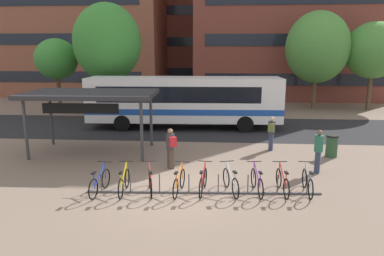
# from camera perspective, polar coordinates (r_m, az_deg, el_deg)

# --- Properties ---
(ground) EXTENTS (200.00, 200.00, 0.00)m
(ground) POSITION_cam_1_polar(r_m,az_deg,el_deg) (12.75, -2.26, -9.81)
(ground) COLOR #7A6656
(bus_lane_asphalt) EXTENTS (80.00, 7.20, 0.01)m
(bus_lane_asphalt) POSITION_cam_1_polar(r_m,az_deg,el_deg) (22.57, 0.68, 0.04)
(bus_lane_asphalt) COLOR #232326
(bus_lane_asphalt) RESTS_ON ground
(city_bus) EXTENTS (12.11, 3.00, 3.20)m
(city_bus) POSITION_cam_1_polar(r_m,az_deg,el_deg) (22.32, -1.08, 4.51)
(city_bus) COLOR white
(city_bus) RESTS_ON ground
(bike_rack) EXTENTS (8.06, 0.50, 0.70)m
(bike_rack) POSITION_cam_1_polar(r_m,az_deg,el_deg) (12.35, 1.87, -10.11)
(bike_rack) COLOR #47474C
(bike_rack) RESTS_ON ground
(parked_bicycle_blue_0) EXTENTS (0.52, 1.72, 0.99)m
(parked_bicycle_blue_0) POSITION_cam_1_polar(r_m,az_deg,el_deg) (12.65, -14.65, -8.54)
(parked_bicycle_blue_0) COLOR black
(parked_bicycle_blue_0) RESTS_ON ground
(parked_bicycle_yellow_1) EXTENTS (0.52, 1.72, 0.99)m
(parked_bicycle_yellow_1) POSITION_cam_1_polar(r_m,az_deg,el_deg) (12.50, -10.90, -8.62)
(parked_bicycle_yellow_1) COLOR black
(parked_bicycle_yellow_1) RESTS_ON ground
(parked_bicycle_red_2) EXTENTS (0.60, 1.69, 0.99)m
(parked_bicycle_red_2) POSITION_cam_1_polar(r_m,az_deg,el_deg) (12.40, -6.73, -8.65)
(parked_bicycle_red_2) COLOR black
(parked_bicycle_red_2) RESTS_ON ground
(parked_bicycle_orange_3) EXTENTS (0.52, 1.72, 0.99)m
(parked_bicycle_orange_3) POSITION_cam_1_polar(r_m,az_deg,el_deg) (12.27, -2.10, -8.80)
(parked_bicycle_orange_3) COLOR black
(parked_bicycle_orange_3) RESTS_ON ground
(parked_bicycle_red_4) EXTENTS (0.52, 1.72, 0.99)m
(parked_bicycle_red_4) POSITION_cam_1_polar(r_m,az_deg,el_deg) (12.32, 1.79, -8.70)
(parked_bicycle_red_4) COLOR black
(parked_bicycle_red_4) RESTS_ON ground
(parked_bicycle_silver_5) EXTENTS (0.66, 1.67, 0.99)m
(parked_bicycle_silver_5) POSITION_cam_1_polar(r_m,az_deg,el_deg) (12.39, 6.25, -8.64)
(parked_bicycle_silver_5) COLOR black
(parked_bicycle_silver_5) RESTS_ON ground
(parked_bicycle_purple_6) EXTENTS (0.52, 1.71, 0.99)m
(parked_bicycle_purple_6) POSITION_cam_1_polar(r_m,az_deg,el_deg) (12.49, 10.42, -8.62)
(parked_bicycle_purple_6) COLOR black
(parked_bicycle_purple_6) RESTS_ON ground
(parked_bicycle_red_7) EXTENTS (0.52, 1.72, 0.99)m
(parked_bicycle_red_7) POSITION_cam_1_polar(r_m,az_deg,el_deg) (12.67, 14.36, -8.50)
(parked_bicycle_red_7) COLOR black
(parked_bicycle_red_7) RESTS_ON ground
(parked_bicycle_silver_8) EXTENTS (0.52, 1.72, 0.99)m
(parked_bicycle_silver_8) POSITION_cam_1_polar(r_m,az_deg,el_deg) (12.89, 18.12, -8.36)
(parked_bicycle_silver_8) COLOR black
(parked_bicycle_silver_8) RESTS_ON ground
(transit_shelter) EXTENTS (6.10, 3.61, 2.93)m
(transit_shelter) POSITION_cam_1_polar(r_m,az_deg,el_deg) (17.30, -16.01, 5.00)
(transit_shelter) COLOR #38383D
(transit_shelter) RESTS_ON ground
(commuter_olive_pack_0) EXTENTS (0.43, 0.58, 1.67)m
(commuter_olive_pack_0) POSITION_cam_1_polar(r_m,az_deg,el_deg) (17.71, 12.67, -0.51)
(commuter_olive_pack_0) COLOR #2D3851
(commuter_olive_pack_0) RESTS_ON ground
(commuter_red_pack_1) EXTENTS (0.53, 0.61, 1.71)m
(commuter_red_pack_1) POSITION_cam_1_polar(r_m,az_deg,el_deg) (14.58, -3.45, -2.89)
(commuter_red_pack_1) COLOR #47382D
(commuter_red_pack_1) RESTS_ON ground
(commuter_teal_pack_2) EXTENTS (0.48, 0.60, 1.77)m
(commuter_teal_pack_2) POSITION_cam_1_polar(r_m,az_deg,el_deg) (14.95, 19.73, -3.08)
(commuter_teal_pack_2) COLOR #2D3851
(commuter_teal_pack_2) RESTS_ON ground
(trash_bin) EXTENTS (0.55, 0.55, 1.03)m
(trash_bin) POSITION_cam_1_polar(r_m,az_deg,el_deg) (17.54, 21.59, -2.71)
(trash_bin) COLOR #284C2D
(trash_bin) RESTS_ON ground
(street_tree_0) EXTENTS (5.12, 5.12, 8.00)m
(street_tree_0) POSITION_cam_1_polar(r_m,az_deg,el_deg) (31.33, 19.55, 12.15)
(street_tree_0) COLOR brown
(street_tree_0) RESTS_ON ground
(street_tree_1) EXTENTS (3.27, 3.27, 5.77)m
(street_tree_1) POSITION_cam_1_polar(r_m,az_deg,el_deg) (30.01, -21.02, 10.30)
(street_tree_1) COLOR brown
(street_tree_1) RESTS_ON ground
(street_tree_2) EXTENTS (4.85, 4.85, 8.19)m
(street_tree_2) POSITION_cam_1_polar(r_m,az_deg,el_deg) (27.01, -13.49, 13.23)
(street_tree_2) COLOR brown
(street_tree_2) RESTS_ON ground
(street_tree_3) EXTENTS (4.57, 4.57, 7.11)m
(street_tree_3) POSITION_cam_1_polar(r_m,az_deg,el_deg) (32.53, 27.21, 11.06)
(street_tree_3) COLOR brown
(street_tree_3) RESTS_ON ground
(building_left_wing) EXTENTS (22.56, 12.30, 14.89)m
(building_left_wing) POSITION_cam_1_polar(r_m,az_deg,el_deg) (44.95, -19.51, 15.00)
(building_left_wing) COLOR brown
(building_left_wing) RESTS_ON ground
(building_centre_block) EXTENTS (19.39, 12.88, 14.77)m
(building_centre_block) POSITION_cam_1_polar(r_m,az_deg,el_deg) (50.62, 6.81, 15.14)
(building_centre_block) COLOR brown
(building_centre_block) RESTS_ON ground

